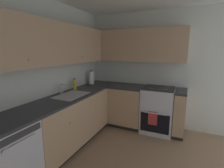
{
  "coord_description": "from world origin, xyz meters",
  "views": [
    {
      "loc": [
        -1.75,
        -0.51,
        1.67
      ],
      "look_at": [
        1.0,
        0.73,
        1.05
      ],
      "focal_mm": 26.64,
      "sensor_mm": 36.0,
      "label": 1
    }
  ],
  "objects_px": {
    "dishwasher": "(3,162)",
    "paper_towel_roll": "(92,78)",
    "oven_range": "(158,109)",
    "soap_bottle": "(75,84)"
  },
  "relations": [
    {
      "from": "dishwasher",
      "to": "paper_towel_roll",
      "type": "relative_size",
      "value": 2.6
    },
    {
      "from": "oven_range",
      "to": "soap_bottle",
      "type": "xyz_separation_m",
      "value": [
        -0.78,
        1.5,
        0.55
      ]
    },
    {
      "from": "oven_range",
      "to": "paper_towel_roll",
      "type": "distance_m",
      "value": 1.6
    },
    {
      "from": "oven_range",
      "to": "paper_towel_roll",
      "type": "bearing_deg",
      "value": 96.82
    },
    {
      "from": "dishwasher",
      "to": "paper_towel_roll",
      "type": "xyz_separation_m",
      "value": [
        2.2,
        0.16,
        0.61
      ]
    },
    {
      "from": "soap_bottle",
      "to": "paper_towel_roll",
      "type": "relative_size",
      "value": 0.67
    },
    {
      "from": "oven_range",
      "to": "dishwasher",
      "type": "bearing_deg",
      "value": 150.98
    },
    {
      "from": "dishwasher",
      "to": "soap_bottle",
      "type": "relative_size",
      "value": 3.88
    },
    {
      "from": "paper_towel_roll",
      "to": "dishwasher",
      "type": "bearing_deg",
      "value": -175.82
    },
    {
      "from": "soap_bottle",
      "to": "paper_towel_roll",
      "type": "bearing_deg",
      "value": -1.91
    }
  ]
}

